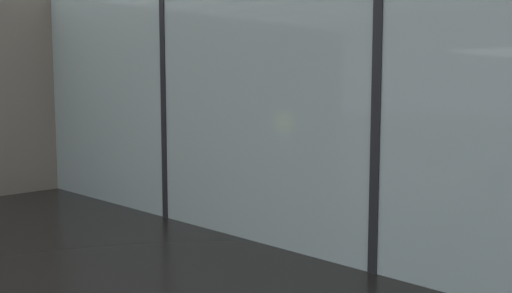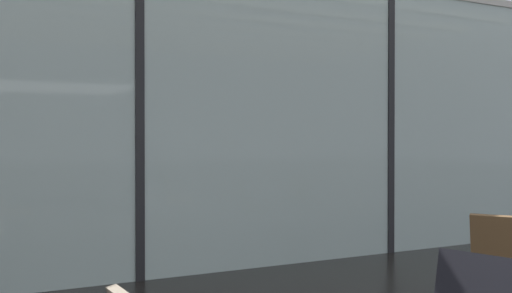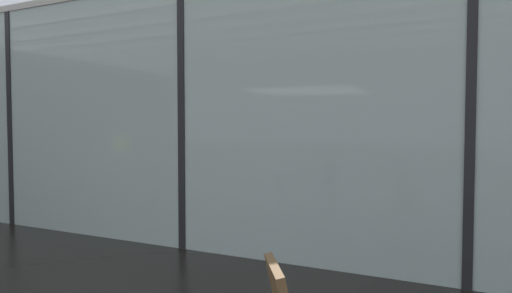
{
  "view_description": "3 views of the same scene",
  "coord_description": "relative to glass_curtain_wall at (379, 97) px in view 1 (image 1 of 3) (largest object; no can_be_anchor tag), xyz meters",
  "views": [
    {
      "loc": [
        2.9,
        0.46,
        1.86
      ],
      "look_at": [
        -0.78,
        4.25,
        1.31
      ],
      "focal_mm": 38.3,
      "sensor_mm": 36.0,
      "label": 1
    },
    {
      "loc": [
        -1.85,
        -1.14,
        1.54
      ],
      "look_at": [
        0.0,
        2.42,
        1.5
      ],
      "focal_mm": 41.56,
      "sensor_mm": 36.0,
      "label": 2
    },
    {
      "loc": [
        3.52,
        0.2,
        1.66
      ],
      "look_at": [
        0.71,
        6.0,
        1.37
      ],
      "focal_mm": 31.3,
      "sensor_mm": 36.0,
      "label": 3
    }
  ],
  "objects": [
    {
      "name": "window_mullion_1",
      "position": [
        0.0,
        0.0,
        0.0
      ],
      "size": [
        0.1,
        0.12,
        3.58
      ],
      "primitive_type": "cube",
      "color": "black",
      "rests_on": "ground"
    },
    {
      "name": "window_mullion_0",
      "position": [
        -3.5,
        0.0,
        0.0
      ],
      "size": [
        0.1,
        0.12,
        3.58
      ],
      "primitive_type": "cube",
      "color": "black",
      "rests_on": "ground"
    },
    {
      "name": "glass_curtain_wall",
      "position": [
        0.0,
        0.0,
        0.0
      ],
      "size": [
        14.0,
        0.08,
        3.58
      ],
      "primitive_type": "cube",
      "color": "#A3B7B2",
      "rests_on": "ground"
    }
  ]
}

